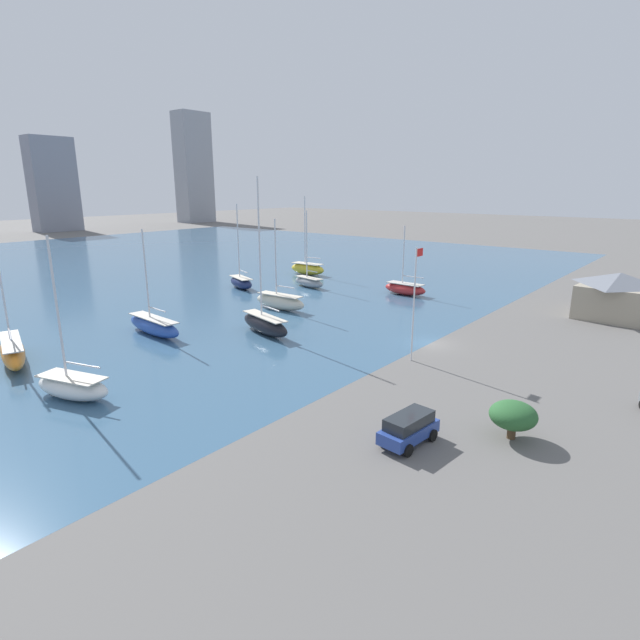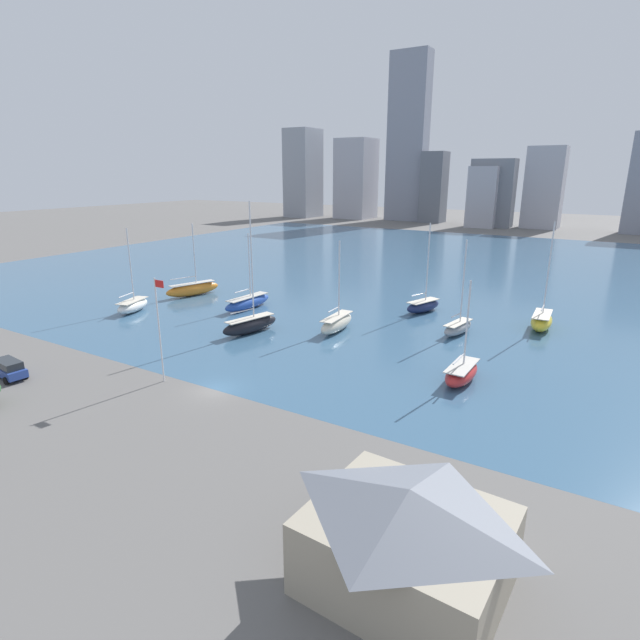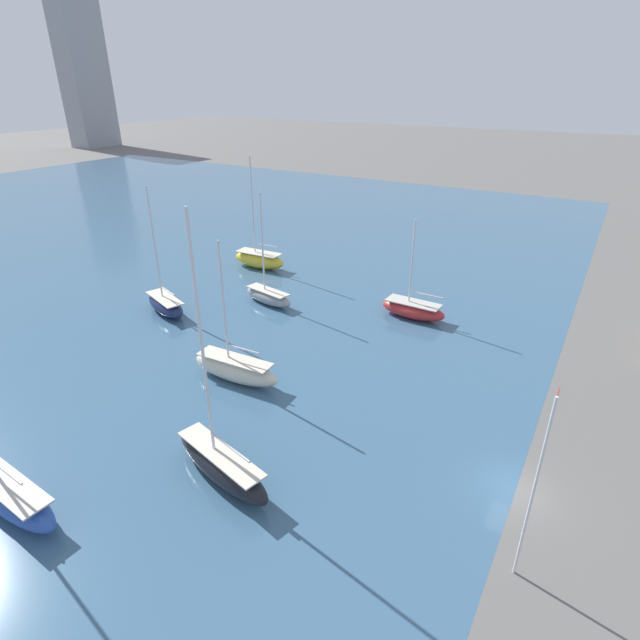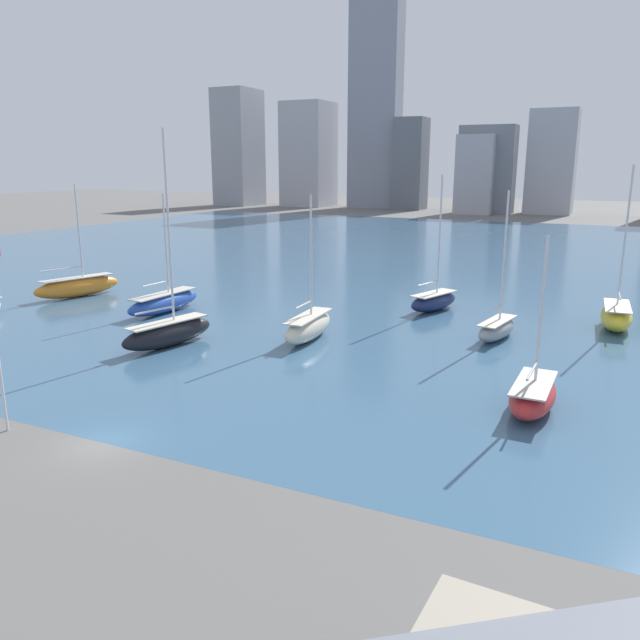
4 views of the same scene
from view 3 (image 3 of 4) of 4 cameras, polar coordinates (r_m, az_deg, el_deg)
name	(u,v)px [view 3 (image 3 of 4)]	position (r m, az deg, el deg)	size (l,w,h in m)	color
ground_plane	(516,490)	(33.61, 21.48, -17.63)	(500.00, 500.00, 0.00)	#605E5B
flag_pole	(535,484)	(25.49, 23.39, -16.86)	(1.24, 0.14, 10.48)	silver
sailboat_cream	(235,369)	(41.00, -9.65, -5.50)	(2.49, 8.03, 11.72)	beige
sailboat_red	(413,309)	(51.97, 10.56, 1.22)	(2.63, 6.80, 10.18)	#B72828
sailboat_blue	(6,491)	(34.87, -32.21, -16.23)	(2.67, 9.54, 11.36)	#284CA8
sailboat_gray	(268,296)	(54.68, -5.96, 2.77)	(3.02, 6.73, 12.03)	gray
sailboat_navy	(165,304)	(54.55, -17.26, 1.74)	(4.36, 7.12, 13.09)	#19234C
sailboat_black	(221,464)	(31.93, -11.21, -15.86)	(3.83, 8.67, 16.67)	black
sailboat_yellow	(259,259)	(65.65, -6.97, 6.90)	(2.88, 7.39, 14.02)	yellow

